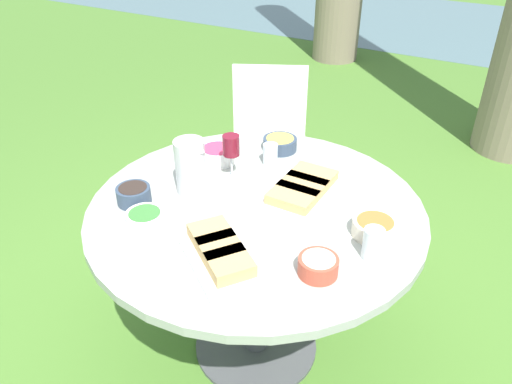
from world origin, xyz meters
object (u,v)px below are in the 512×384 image
dining_table (256,232)px  wine_glass (231,147)px  chair_near_right (269,131)px  water_pitcher (191,167)px

dining_table → wine_glass: 0.35m
dining_table → chair_near_right: bearing=116.1°
chair_near_right → wine_glass: 1.03m
dining_table → water_pitcher: 0.35m
dining_table → chair_near_right: chair_near_right is taller
water_pitcher → wine_glass: size_ratio=1.17×
chair_near_right → wine_glass: (0.32, -0.90, 0.38)m
dining_table → water_pitcher: size_ratio=5.78×
chair_near_right → water_pitcher: water_pitcher is taller
wine_glass → chair_near_right: bearing=109.4°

